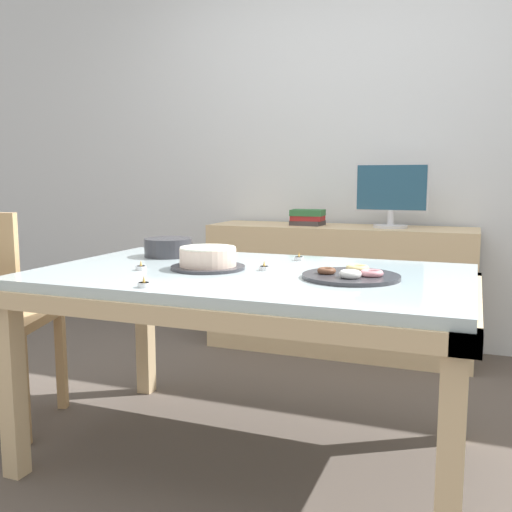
{
  "coord_description": "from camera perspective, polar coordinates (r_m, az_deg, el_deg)",
  "views": [
    {
      "loc": [
        0.77,
        -1.94,
        1.07
      ],
      "look_at": [
        0.03,
        -0.02,
        0.79
      ],
      "focal_mm": 40.0,
      "sensor_mm": 36.0,
      "label": 1
    }
  ],
  "objects": [
    {
      "name": "tealight_left_edge",
      "position": [
        1.84,
        -11.14,
        -2.79
      ],
      "size": [
        0.04,
        0.04,
        0.04
      ],
      "color": "silver",
      "rests_on": "dining_table"
    },
    {
      "name": "computer_monitor",
      "position": [
        3.45,
        13.38,
        5.91
      ],
      "size": [
        0.42,
        0.2,
        0.38
      ],
      "color": "silver",
      "rests_on": "sideboard"
    },
    {
      "name": "pastry_platter",
      "position": [
        1.99,
        9.55,
        -1.91
      ],
      "size": [
        0.34,
        0.34,
        0.04
      ],
      "color": "#333338",
      "rests_on": "dining_table"
    },
    {
      "name": "tealight_centre",
      "position": [
        2.13,
        0.82,
        -1.18
      ],
      "size": [
        0.04,
        0.04,
        0.04
      ],
      "color": "silver",
      "rests_on": "dining_table"
    },
    {
      "name": "wall_back",
      "position": [
        3.8,
        9.56,
        11.15
      ],
      "size": [
        8.0,
        0.1,
        2.6
      ],
      "primitive_type": "cube",
      "color": "silver",
      "rests_on": "ground"
    },
    {
      "name": "plate_stack",
      "position": [
        2.54,
        -8.75,
        0.86
      ],
      "size": [
        0.21,
        0.21,
        0.08
      ],
      "color": "#333338",
      "rests_on": "dining_table"
    },
    {
      "name": "tealight_near_front",
      "position": [
        2.39,
        4.32,
        -0.21
      ],
      "size": [
        0.04,
        0.04,
        0.04
      ],
      "color": "silver",
      "rests_on": "dining_table"
    },
    {
      "name": "cake_chocolate_round",
      "position": [
        2.17,
        -4.83,
        -0.28
      ],
      "size": [
        0.28,
        0.28,
        0.08
      ],
      "color": "#333338",
      "rests_on": "dining_table"
    },
    {
      "name": "ground_plane",
      "position": [
        2.35,
        -0.52,
        -19.34
      ],
      "size": [
        12.0,
        12.0,
        0.0
      ],
      "primitive_type": "plane",
      "color": "#564C44"
    },
    {
      "name": "tealight_near_cakes",
      "position": [
        2.18,
        -11.43,
        -1.13
      ],
      "size": [
        0.04,
        0.04,
        0.04
      ],
      "color": "silver",
      "rests_on": "dining_table"
    },
    {
      "name": "sideboard",
      "position": [
        3.57,
        8.26,
        -3.29
      ],
      "size": [
        1.6,
        0.44,
        0.78
      ],
      "color": "#D1B284",
      "rests_on": "ground"
    },
    {
      "name": "dining_table",
      "position": [
        2.13,
        -0.55,
        -3.74
      ],
      "size": [
        1.61,
        1.0,
        0.73
      ],
      "color": "silver",
      "rests_on": "ground"
    },
    {
      "name": "book_stack",
      "position": [
        3.56,
        5.19,
        3.88
      ],
      "size": [
        0.2,
        0.16,
        0.1
      ],
      "color": "#3F3838",
      "rests_on": "sideboard"
    }
  ]
}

